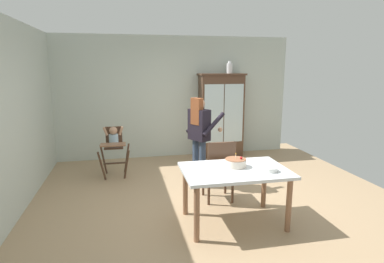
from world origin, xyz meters
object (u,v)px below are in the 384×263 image
(dining_table, at_px, (235,176))
(serving_bowl, at_px, (270,169))
(ceramic_vase, at_px, (230,68))
(high_chair_with_toddler, at_px, (114,142))
(adult_person, at_px, (199,131))
(birthday_cake, at_px, (236,163))
(china_cabinet, at_px, (221,115))
(dining_chair_far_side, at_px, (220,167))

(dining_table, xyz_separation_m, serving_bowl, (0.40, -0.18, 0.13))
(ceramic_vase, height_order, high_chair_with_toddler, ceramic_vase)
(adult_person, relative_size, dining_table, 1.13)
(ceramic_vase, distance_m, birthday_cake, 3.40)
(china_cabinet, height_order, high_chair_with_toddler, china_cabinet)
(adult_person, bearing_deg, high_chair_with_toddler, 30.53)
(adult_person, xyz_separation_m, birthday_cake, (0.18, -1.28, -0.17))
(high_chair_with_toddler, bearing_deg, adult_person, -28.64)
(serving_bowl, bearing_deg, ceramic_vase, 80.33)
(serving_bowl, bearing_deg, dining_chair_far_side, 115.14)
(ceramic_vase, xyz_separation_m, dining_chair_far_side, (-0.96, -2.46, -1.45))
(birthday_cake, xyz_separation_m, dining_chair_far_side, (-0.04, 0.58, -0.24))
(ceramic_vase, relative_size, adult_person, 0.18)
(high_chair_with_toddler, height_order, adult_person, adult_person)
(serving_bowl, xyz_separation_m, dining_chair_far_side, (-0.40, 0.85, -0.21))
(china_cabinet, height_order, adult_person, china_cabinet)
(high_chair_with_toddler, relative_size, birthday_cake, 3.39)
(serving_bowl, height_order, dining_chair_far_side, dining_chair_far_side)
(ceramic_vase, relative_size, dining_chair_far_side, 0.28)
(ceramic_vase, xyz_separation_m, birthday_cake, (-0.93, -3.04, -1.21))
(china_cabinet, relative_size, birthday_cake, 6.73)
(china_cabinet, relative_size, dining_chair_far_side, 1.96)
(birthday_cake, relative_size, dining_chair_far_side, 0.29)
(dining_chair_far_side, bearing_deg, birthday_cake, 94.96)
(adult_person, distance_m, dining_table, 1.42)
(china_cabinet, bearing_deg, ceramic_vase, 1.16)
(ceramic_vase, xyz_separation_m, serving_bowl, (-0.56, -3.31, -1.24))
(ceramic_vase, relative_size, dining_table, 0.20)
(dining_table, height_order, dining_chair_far_side, dining_chair_far_side)
(adult_person, xyz_separation_m, dining_chair_far_side, (0.14, -0.70, -0.41))
(china_cabinet, distance_m, birthday_cake, 3.13)
(dining_chair_far_side, bearing_deg, ceramic_vase, -110.11)
(serving_bowl, bearing_deg, high_chair_with_toddler, 129.82)
(serving_bowl, distance_m, dining_chair_far_side, 0.96)
(dining_table, bearing_deg, china_cabinet, 75.90)
(china_cabinet, height_order, dining_chair_far_side, china_cabinet)
(adult_person, distance_m, birthday_cake, 1.30)
(china_cabinet, relative_size, ceramic_vase, 6.98)
(ceramic_vase, xyz_separation_m, adult_person, (-1.11, -1.76, -1.03))
(serving_bowl, relative_size, dining_chair_far_side, 0.19)
(ceramic_vase, distance_m, high_chair_with_toddler, 3.03)
(birthday_cake, distance_m, serving_bowl, 0.46)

